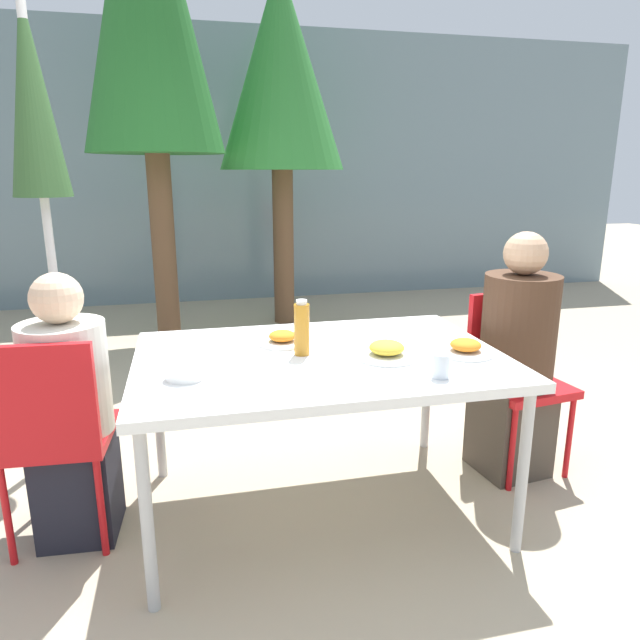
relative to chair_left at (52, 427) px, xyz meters
The scene contains 15 objects.
ground_plane 1.18m from the chair_left, ahead, with size 24.00×24.00×0.00m, color tan.
building_facade 4.79m from the chair_left, 76.89° to the left, with size 10.00×0.20×3.00m.
dining_table 1.08m from the chair_left, ahead, with size 1.52×1.04×0.73m.
chair_left is the anchor object (origin of this frame).
person_left 0.09m from the chair_left, 54.40° to the left, with size 0.33×0.33×1.11m.
chair_right 2.12m from the chair_left, ahead, with size 0.45×0.45×0.88m.
person_right 2.08m from the chair_left, ahead, with size 0.35×0.35×1.21m.
closed_umbrella 1.47m from the chair_left, 97.99° to the left, with size 0.36×0.36×2.30m.
plate_0 1.35m from the chair_left, ahead, with size 0.26×0.26×0.07m.
plate_1 1.68m from the chair_left, ahead, with size 0.23×0.23×0.07m.
plate_2 0.98m from the chair_left, 12.01° to the left, with size 0.22×0.22×0.06m.
bottle 1.04m from the chair_left, ahead, with size 0.06×0.06×0.23m.
drinking_cup 1.50m from the chair_left, 13.78° to the right, with size 0.07×0.07×0.09m.
salad_bowl 0.59m from the chair_left, 15.80° to the right, with size 0.15×0.15×0.06m.
tree_behind_left 4.05m from the chair_left, 66.14° to the left, with size 1.16×1.16×3.27m.
Camera 1 is at (-0.51, -2.21, 1.47)m, focal length 32.00 mm.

